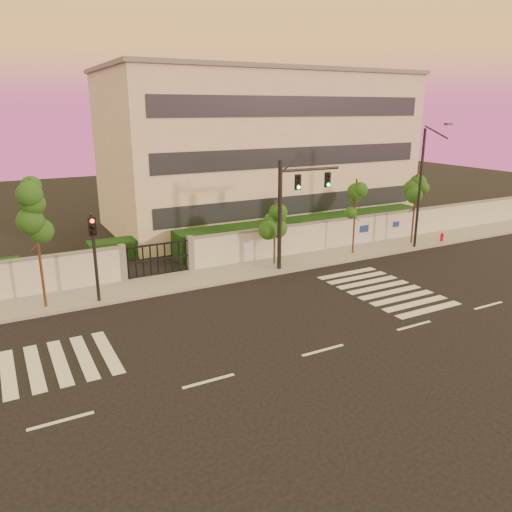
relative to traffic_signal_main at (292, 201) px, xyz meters
name	(u,v)px	position (x,y,z in m)	size (l,w,h in m)	color
ground	(323,350)	(-4.54, -9.65, -4.16)	(120.00, 120.00, 0.00)	black
sidewalk	(217,275)	(-4.54, 0.85, -4.08)	(60.00, 3.00, 0.15)	gray
perimeter_wall	(208,252)	(-4.44, 2.35, -3.09)	(60.00, 0.36, 2.20)	silver
hedge_row	(207,243)	(-3.37, 5.09, -3.34)	(41.00, 4.25, 1.80)	black
institutional_building	(258,149)	(4.46, 12.33, 2.00)	(24.40, 12.40, 12.25)	beige
road_markings	(246,324)	(-6.12, -5.89, -4.15)	(57.00, 7.62, 0.02)	silver
street_tree_c	(35,215)	(-13.84, 0.28, 0.51)	(1.64, 1.31, 6.35)	#382314
street_tree_d	(275,218)	(-0.55, 1.04, -1.15)	(1.49, 1.19, 4.08)	#382314
street_tree_e	(356,200)	(5.22, 0.59, -0.43)	(1.53, 1.22, 5.06)	#382314
street_tree_f	(416,193)	(10.56, 0.65, -0.45)	(1.56, 1.24, 5.03)	#382314
traffic_signal_main	(292,201)	(0.00, 0.00, 0.00)	(4.16, 0.40, 6.58)	black
traffic_signal_secondary	(94,248)	(-11.43, -0.22, -1.25)	(0.36, 0.34, 4.58)	black
streetlight_east	(422,183)	(9.97, -0.41, 0.44)	(0.51, 2.05, 8.51)	black
fire_hydrant	(442,238)	(12.84, -0.05, -3.78)	(0.30, 0.28, 0.76)	red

